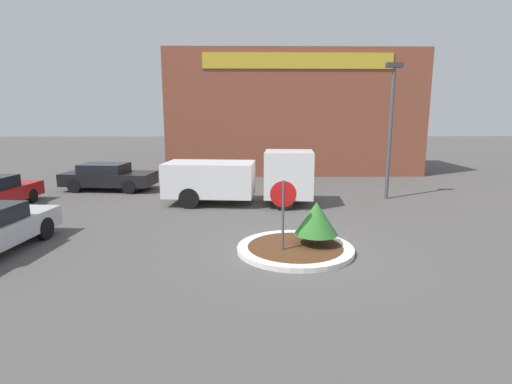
% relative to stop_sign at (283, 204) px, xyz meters
% --- Properties ---
extents(ground_plane, '(120.00, 120.00, 0.00)m').
position_rel_stop_sign_xyz_m(ground_plane, '(0.38, 0.25, -1.42)').
color(ground_plane, '#514F4C').
extents(traffic_island, '(3.26, 3.26, 0.14)m').
position_rel_stop_sign_xyz_m(traffic_island, '(0.38, 0.25, -1.35)').
color(traffic_island, silver).
rests_on(traffic_island, ground_plane).
extents(stop_sign, '(0.71, 0.07, 2.05)m').
position_rel_stop_sign_xyz_m(stop_sign, '(0.00, 0.00, 0.00)').
color(stop_sign, '#4C4C51').
rests_on(stop_sign, ground_plane).
extents(island_shrub, '(1.23, 1.23, 1.23)m').
position_rel_stop_sign_xyz_m(island_shrub, '(0.98, 0.44, -0.52)').
color(island_shrub, brown).
rests_on(island_shrub, traffic_island).
extents(utility_truck, '(6.36, 2.68, 2.28)m').
position_rel_stop_sign_xyz_m(utility_truck, '(-1.21, 6.30, -0.26)').
color(utility_truck, white).
rests_on(utility_truck, ground_plane).
extents(storefront_building, '(15.91, 6.07, 7.66)m').
position_rel_stop_sign_xyz_m(storefront_building, '(1.99, 16.79, 2.41)').
color(storefront_building, brown).
rests_on(storefront_building, ground_plane).
extents(parked_sedan_black, '(4.66, 2.38, 1.35)m').
position_rel_stop_sign_xyz_m(parked_sedan_black, '(-8.02, 9.66, -0.73)').
color(parked_sedan_black, black).
rests_on(parked_sedan_black, ground_plane).
extents(light_pole, '(0.70, 0.30, 5.95)m').
position_rel_stop_sign_xyz_m(light_pole, '(5.35, 7.30, 2.10)').
color(light_pole, '#4C4C51').
rests_on(light_pole, ground_plane).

